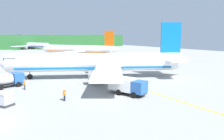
% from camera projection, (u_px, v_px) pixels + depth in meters
% --- Properties ---
extents(airliner_foreground, '(38.54, 32.58, 11.90)m').
position_uv_depth(airliner_foreground, '(98.00, 62.00, 46.25)').
color(airliner_foreground, white).
rests_on(airliner_foreground, ground).
extents(airliner_mid_apron, '(28.32, 33.21, 10.90)m').
position_uv_depth(airliner_mid_apron, '(78.00, 49.00, 92.63)').
color(airliner_mid_apron, silver).
rests_on(airliner_mid_apron, ground).
extents(airliner_far_taxiway, '(26.61, 31.54, 9.62)m').
position_uv_depth(airliner_far_taxiway, '(32.00, 45.00, 142.87)').
color(airliner_far_taxiway, silver).
rests_on(airliner_far_taxiway, ground).
extents(service_truck_fuel, '(4.19, 6.40, 2.63)m').
position_uv_depth(service_truck_fuel, '(127.00, 85.00, 33.55)').
color(service_truck_fuel, '#2659A5').
rests_on(service_truck_fuel, ground).
extents(service_truck_baggage, '(6.99, 3.64, 2.40)m').
position_uv_depth(service_truck_baggage, '(4.00, 80.00, 37.92)').
color(service_truck_baggage, '#2659A5').
rests_on(service_truck_baggage, ground).
extents(cargo_container_near, '(2.28, 2.28, 2.05)m').
position_uv_depth(cargo_container_near, '(5.00, 99.00, 28.14)').
color(cargo_container_near, '#333338').
rests_on(cargo_container_near, ground).
extents(crew_marshaller, '(0.55, 0.44, 1.74)m').
position_uv_depth(crew_marshaller, '(64.00, 94.00, 30.31)').
color(crew_marshaller, '#191E33').
rests_on(crew_marshaller, ground).
extents(crew_loader_left, '(0.26, 0.63, 1.76)m').
position_uv_depth(crew_loader_left, '(25.00, 84.00, 36.63)').
color(crew_loader_left, '#191E33').
rests_on(crew_loader_left, ground).
extents(apron_guide_line, '(0.30, 60.00, 0.01)m').
position_uv_depth(apron_guide_line, '(116.00, 81.00, 43.70)').
color(apron_guide_line, yellow).
rests_on(apron_guide_line, ground).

